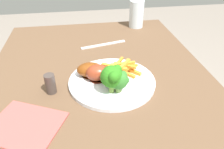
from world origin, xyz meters
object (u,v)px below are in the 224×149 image
broccoli_floret_back (119,79)px  chicken_drumstick_far (99,73)px  broccoli_floret_middle (113,76)px  water_glass (136,14)px  broccoli_floret_front (113,77)px  chicken_drumstick_near (91,69)px  carrot_fries_pile (121,68)px  pepper_shaker (50,84)px  fork (104,45)px  dinner_plate (112,81)px  chicken_drumstick_extra (99,73)px  dining_table (101,104)px

broccoli_floret_back → chicken_drumstick_far: 0.08m
broccoli_floret_middle → water_glass: (-0.48, 0.19, 0.01)m
water_glass → broccoli_floret_back: bearing=-19.6°
broccoli_floret_front → chicken_drumstick_near: 0.11m
broccoli_floret_back → carrot_fries_pile: bearing=164.1°
pepper_shaker → broccoli_floret_middle: bearing=84.4°
chicken_drumstick_near → broccoli_floret_middle: bearing=38.3°
chicken_drumstick_near → pepper_shaker: pepper_shaker is taller
pepper_shaker → chicken_drumstick_near: bearing=114.2°
water_glass → fork: bearing=-45.2°
dinner_plate → broccoli_floret_front: broccoli_floret_front is taller
dinner_plate → carrot_fries_pile: 0.06m
dinner_plate → chicken_drumstick_extra: size_ratio=2.15×
broccoli_floret_back → chicken_drumstick_far: (-0.07, -0.05, -0.02)m
chicken_drumstick_extra → dining_table: bearing=174.0°
broccoli_floret_middle → chicken_drumstick_far: bearing=-141.2°
chicken_drumstick_far → water_glass: (-0.44, 0.23, 0.03)m
dining_table → pepper_shaker: size_ratio=15.80×
chicken_drumstick_near → chicken_drumstick_far: size_ratio=1.11×
carrot_fries_pile → fork: size_ratio=0.67×
dining_table → chicken_drumstick_extra: bearing=-6.0°
dinner_plate → fork: dinner_plate is taller
fork → water_glass: water_glass is taller
dinner_plate → pepper_shaker: size_ratio=4.41×
chicken_drumstick_near → pepper_shaker: (0.05, -0.12, -0.00)m
dinner_plate → chicken_drumstick_near: 0.08m
broccoli_floret_front → chicken_drumstick_far: bearing=-155.1°
broccoli_floret_back → dinner_plate: bearing=-170.9°
fork → pepper_shaker: size_ratio=3.15×
broccoli_floret_back → chicken_drumstick_far: broccoli_floret_back is taller
broccoli_floret_front → fork: (-0.32, 0.01, -0.06)m
broccoli_floret_middle → water_glass: size_ratio=0.47×
broccoli_floret_front → broccoli_floret_middle: broccoli_floret_front is taller
chicken_drumstick_far → pepper_shaker: (0.03, -0.14, -0.01)m
broccoli_floret_front → carrot_fries_pile: size_ratio=0.65×
chicken_drumstick_far → pepper_shaker: size_ratio=1.95×
chicken_drumstick_near → water_glass: water_glass is taller
dining_table → water_glass: 0.49m
carrot_fries_pile → water_glass: 0.44m
chicken_drumstick_near → water_glass: (-0.41, 0.25, 0.03)m
chicken_drumstick_extra → pepper_shaker: bearing=-78.1°
fork → water_glass: bearing=31.4°
carrot_fries_pile → fork: 0.24m
pepper_shaker → fork: bearing=146.3°
broccoli_floret_back → dining_table: bearing=-157.9°
chicken_drumstick_near → fork: chicken_drumstick_near is taller
chicken_drumstick_far → chicken_drumstick_extra: 0.01m
broccoli_floret_middle → fork: bearing=177.9°
fork → pepper_shaker: bearing=-137.1°
chicken_drumstick_far → water_glass: size_ratio=0.94×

